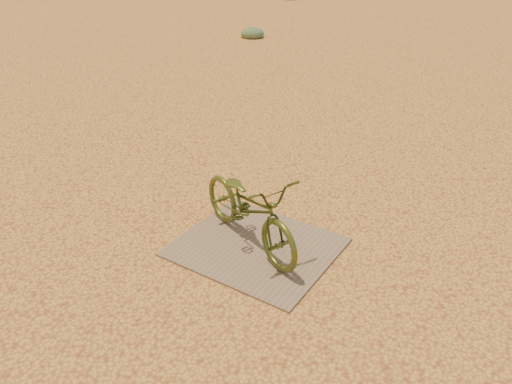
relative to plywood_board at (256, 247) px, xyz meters
The scene contains 4 objects.
ground 0.50m from the plywood_board, 145.74° to the left, with size 120.00×120.00×0.00m, color gold.
plywood_board is the anchor object (origin of this frame).
bicycle 0.42m from the plywood_board, 169.50° to the left, with size 0.54×1.54×0.81m, color #434E1C.
kale_a 10.04m from the plywood_board, 123.65° to the left, with size 0.65×0.65×0.36m, color #5D724E.
Camera 1 is at (2.64, -3.70, 2.87)m, focal length 35.00 mm.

